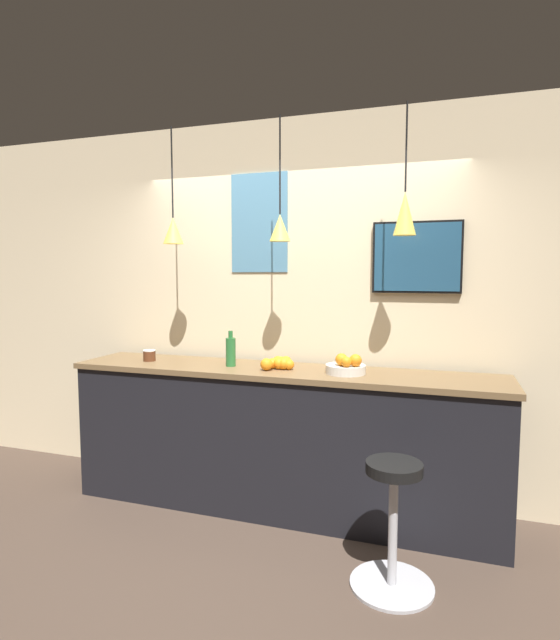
% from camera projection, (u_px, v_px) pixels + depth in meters
% --- Properties ---
extents(ground_plane, '(14.00, 14.00, 0.00)m').
position_uv_depth(ground_plane, '(248.00, 553.00, 3.08)').
color(ground_plane, '#47382D').
extents(back_wall, '(8.00, 0.06, 2.90)m').
position_uv_depth(back_wall, '(296.00, 308.00, 3.91)').
color(back_wall, beige).
rests_on(back_wall, ground_plane).
extents(service_counter, '(3.12, 0.59, 1.04)m').
position_uv_depth(service_counter, '(280.00, 439.00, 3.61)').
color(service_counter, black).
rests_on(service_counter, ground_plane).
extents(bar_stool, '(0.46, 0.46, 0.70)m').
position_uv_depth(bar_stool, '(393.00, 518.00, 2.71)').
color(bar_stool, '#B7B7BC').
rests_on(bar_stool, ground_plane).
extents(fruit_bowl, '(0.27, 0.27, 0.14)m').
position_uv_depth(fruit_bowl, '(346.00, 367.00, 3.37)').
color(fruit_bowl, beige).
rests_on(fruit_bowl, service_counter).
extents(orange_pile, '(0.22, 0.24, 0.09)m').
position_uv_depth(orange_pile, '(280.00, 363.00, 3.56)').
color(orange_pile, orange).
rests_on(orange_pile, service_counter).
extents(juice_bottle, '(0.07, 0.07, 0.26)m').
position_uv_depth(juice_bottle, '(231.00, 351.00, 3.65)').
color(juice_bottle, '#286B33').
rests_on(juice_bottle, service_counter).
extents(spread_jar, '(0.10, 0.10, 0.09)m').
position_uv_depth(spread_jar, '(149.00, 355.00, 3.88)').
color(spread_jar, '#562D19').
rests_on(spread_jar, service_counter).
extents(pendant_lamp_left, '(0.15, 0.15, 0.86)m').
position_uv_depth(pendant_lamp_left, '(173.00, 230.00, 3.74)').
color(pendant_lamp_left, black).
extents(pendant_lamp_middle, '(0.15, 0.15, 0.86)m').
position_uv_depth(pendant_lamp_middle, '(280.00, 227.00, 3.47)').
color(pendant_lamp_middle, black).
extents(pendant_lamp_right, '(0.14, 0.14, 0.84)m').
position_uv_depth(pendant_lamp_right, '(405.00, 213.00, 3.20)').
color(pendant_lamp_right, black).
extents(mounted_tv, '(0.62, 0.04, 0.51)m').
position_uv_depth(mounted_tv, '(417.00, 257.00, 3.53)').
color(mounted_tv, black).
extents(wall_poster, '(0.47, 0.01, 0.77)m').
position_uv_depth(wall_poster, '(259.00, 223.00, 3.90)').
color(wall_poster, teal).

